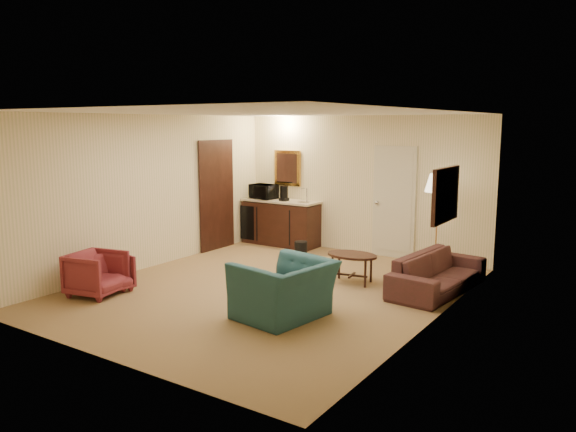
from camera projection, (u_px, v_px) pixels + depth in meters
name	position (u px, v px, depth m)	size (l,w,h in m)	color
ground	(269.00, 289.00, 8.37)	(6.00, 6.00, 0.00)	olive
room_walls	(292.00, 171.00, 8.78)	(5.02, 6.01, 2.61)	beige
wetbar_cabinet	(281.00, 222.00, 11.43)	(1.64, 0.58, 0.92)	#321710
sofa	(438.00, 267.00, 8.22)	(1.91, 0.56, 0.75)	black
teal_armchair	(284.00, 280.00, 7.07)	(1.13, 0.73, 0.99)	#1F4C4E
rose_chair_near	(108.00, 272.00, 8.21)	(0.58, 0.55, 0.60)	maroon
rose_chair_far	(96.00, 272.00, 8.03)	(0.68, 0.64, 0.70)	maroon
coffee_table	(352.00, 268.00, 8.68)	(0.80, 0.54, 0.46)	black
floor_lamp	(437.00, 223.00, 9.28)	(0.44, 0.44, 1.65)	#B8813D
waste_bin	(301.00, 249.00, 10.37)	(0.24, 0.24, 0.30)	black
microwave	(263.00, 190.00, 11.53)	(0.54, 0.30, 0.36)	black
coffee_maker	(284.00, 193.00, 11.22)	(0.16, 0.16, 0.30)	black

